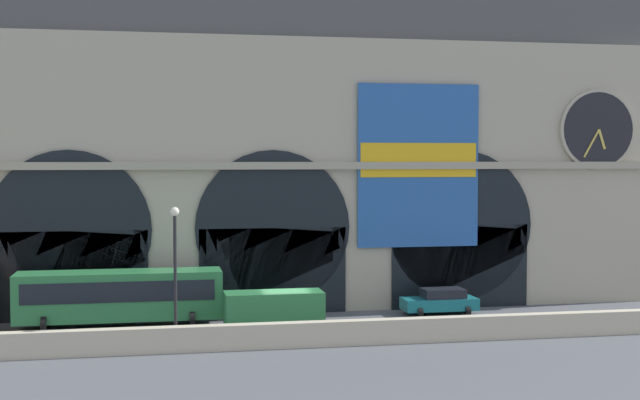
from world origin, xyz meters
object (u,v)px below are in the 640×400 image
van_center (274,310)px  car_mideast (440,301)px  bus_midwest (120,295)px  street_lamp_quayside (175,258)px

van_center → car_mideast: van_center is taller
car_mideast → bus_midwest: bearing=-178.2°
bus_midwest → car_mideast: 18.52m
car_mideast → street_lamp_quayside: (-15.61, -6.37, 3.61)m
bus_midwest → van_center: 8.60m
street_lamp_quayside → bus_midwest: bearing=116.4°
van_center → car_mideast: bearing=18.6°
bus_midwest → street_lamp_quayside: size_ratio=1.59×
car_mideast → street_lamp_quayside: bearing=-157.8°
bus_midwest → car_mideast: (18.48, 0.58, -0.98)m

